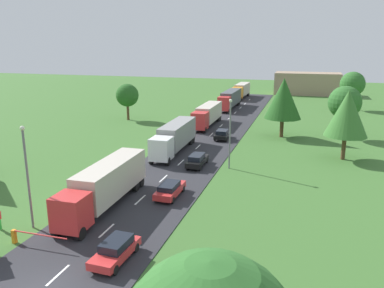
{
  "coord_description": "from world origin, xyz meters",
  "views": [
    {
      "loc": [
        14.37,
        -16.76,
        14.34
      ],
      "look_at": [
        1.56,
        26.26,
        2.64
      ],
      "focal_mm": 36.6,
      "sensor_mm": 36.0,
      "label": 1
    }
  ],
  "objects_px": {
    "tree_ash": "(353,84)",
    "truck_lead": "(106,184)",
    "truck_third": "(208,114)",
    "lamppost_second": "(230,130)",
    "tree_birch": "(127,95)",
    "lamppost_lead": "(27,173)",
    "tree_maple": "(345,103)",
    "car_fourth": "(222,134)",
    "truck_second": "(175,136)",
    "car_third": "(197,160)",
    "distant_building": "(307,84)",
    "tree_elm": "(283,98)",
    "truck_fifth": "(241,90)",
    "tree_oak": "(347,113)",
    "car_lead": "(116,250)",
    "car_second": "(170,189)",
    "truck_fourth": "(230,99)",
    "barrier_gate": "(23,236)"
  },
  "relations": [
    {
      "from": "car_second",
      "to": "tree_birch",
      "type": "xyz_separation_m",
      "value": [
        -20.6,
        34.0,
        3.87
      ]
    },
    {
      "from": "tree_oak",
      "to": "tree_ash",
      "type": "distance_m",
      "value": 40.54
    },
    {
      "from": "truck_fifth",
      "to": "tree_maple",
      "type": "xyz_separation_m",
      "value": [
        22.37,
        -39.7,
        3.37
      ]
    },
    {
      "from": "lamppost_second",
      "to": "tree_elm",
      "type": "distance_m",
      "value": 18.52
    },
    {
      "from": "truck_lead",
      "to": "distant_building",
      "type": "relative_size",
      "value": 0.72
    },
    {
      "from": "tree_oak",
      "to": "tree_ash",
      "type": "xyz_separation_m",
      "value": [
        4.26,
        40.31,
        -0.29
      ]
    },
    {
      "from": "car_second",
      "to": "tree_ash",
      "type": "height_order",
      "value": "tree_ash"
    },
    {
      "from": "truck_lead",
      "to": "tree_oak",
      "type": "bearing_deg",
      "value": 45.4
    },
    {
      "from": "tree_birch",
      "to": "tree_maple",
      "type": "relative_size",
      "value": 0.85
    },
    {
      "from": "truck_fifth",
      "to": "tree_oak",
      "type": "relative_size",
      "value": 1.44
    },
    {
      "from": "truck_fourth",
      "to": "car_third",
      "type": "xyz_separation_m",
      "value": [
        4.52,
        -42.67,
        -1.38
      ]
    },
    {
      "from": "tree_ash",
      "to": "truck_lead",
      "type": "bearing_deg",
      "value": -112.48
    },
    {
      "from": "truck_lead",
      "to": "car_fourth",
      "type": "height_order",
      "value": "truck_lead"
    },
    {
      "from": "lamppost_lead",
      "to": "tree_ash",
      "type": "distance_m",
      "value": 73.49
    },
    {
      "from": "tree_ash",
      "to": "tree_elm",
      "type": "bearing_deg",
      "value": -112.66
    },
    {
      "from": "truck_lead",
      "to": "car_lead",
      "type": "bearing_deg",
      "value": -57.76
    },
    {
      "from": "car_third",
      "to": "car_fourth",
      "type": "relative_size",
      "value": 1.12
    },
    {
      "from": "distant_building",
      "to": "tree_maple",
      "type": "bearing_deg",
      "value": -83.72
    },
    {
      "from": "truck_fifth",
      "to": "car_second",
      "type": "xyz_separation_m",
      "value": [
        5.01,
        -69.71,
        -1.35
      ]
    },
    {
      "from": "tree_maple",
      "to": "tree_ash",
      "type": "height_order",
      "value": "tree_ash"
    },
    {
      "from": "lamppost_second",
      "to": "distant_building",
      "type": "distance_m",
      "value": 73.2
    },
    {
      "from": "truck_fourth",
      "to": "tree_ash",
      "type": "relative_size",
      "value": 1.67
    },
    {
      "from": "truck_lead",
      "to": "lamppost_second",
      "type": "height_order",
      "value": "lamppost_second"
    },
    {
      "from": "truck_lead",
      "to": "car_second",
      "type": "xyz_separation_m",
      "value": [
        4.69,
        3.71,
        -1.4
      ]
    },
    {
      "from": "truck_second",
      "to": "car_third",
      "type": "xyz_separation_m",
      "value": [
        4.59,
        -5.27,
        -1.34
      ]
    },
    {
      "from": "lamppost_lead",
      "to": "lamppost_second",
      "type": "relative_size",
      "value": 1.02
    },
    {
      "from": "car_third",
      "to": "lamppost_lead",
      "type": "relative_size",
      "value": 0.55
    },
    {
      "from": "truck_third",
      "to": "car_second",
      "type": "bearing_deg",
      "value": -81.81
    },
    {
      "from": "tree_oak",
      "to": "distant_building",
      "type": "distance_m",
      "value": 65.33
    },
    {
      "from": "car_fourth",
      "to": "tree_oak",
      "type": "distance_m",
      "value": 18.47
    },
    {
      "from": "truck_third",
      "to": "tree_elm",
      "type": "xyz_separation_m",
      "value": [
        13.11,
        -4.69,
        3.92
      ]
    },
    {
      "from": "truck_fifth",
      "to": "tree_maple",
      "type": "height_order",
      "value": "tree_maple"
    },
    {
      "from": "truck_third",
      "to": "tree_oak",
      "type": "distance_m",
      "value": 26.35
    },
    {
      "from": "tree_elm",
      "to": "truck_lead",
      "type": "bearing_deg",
      "value": -112.31
    },
    {
      "from": "distant_building",
      "to": "tree_elm",
      "type": "bearing_deg",
      "value": -93.28
    },
    {
      "from": "tree_birch",
      "to": "truck_third",
      "type": "bearing_deg",
      "value": -4.15
    },
    {
      "from": "distant_building",
      "to": "truck_second",
      "type": "bearing_deg",
      "value": -103.42
    },
    {
      "from": "car_third",
      "to": "distant_building",
      "type": "bearing_deg",
      "value": 80.98
    },
    {
      "from": "truck_lead",
      "to": "car_second",
      "type": "height_order",
      "value": "truck_lead"
    },
    {
      "from": "tree_birch",
      "to": "tree_elm",
      "type": "relative_size",
      "value": 0.75
    },
    {
      "from": "car_second",
      "to": "barrier_gate",
      "type": "relative_size",
      "value": 0.97
    },
    {
      "from": "truck_lead",
      "to": "truck_fifth",
      "type": "xyz_separation_m",
      "value": [
        -0.32,
        73.42,
        -0.05
      ]
    },
    {
      "from": "car_second",
      "to": "tree_maple",
      "type": "height_order",
      "value": "tree_maple"
    },
    {
      "from": "truck_fourth",
      "to": "tree_elm",
      "type": "relative_size",
      "value": 1.51
    },
    {
      "from": "car_fourth",
      "to": "tree_ash",
      "type": "distance_m",
      "value": 40.74
    },
    {
      "from": "tree_oak",
      "to": "tree_ash",
      "type": "relative_size",
      "value": 1.06
    },
    {
      "from": "car_lead",
      "to": "barrier_gate",
      "type": "relative_size",
      "value": 0.94
    },
    {
      "from": "car_third",
      "to": "distant_building",
      "type": "xyz_separation_m",
      "value": [
        11.62,
        73.24,
        2.19
      ]
    },
    {
      "from": "car_third",
      "to": "tree_birch",
      "type": "relative_size",
      "value": 0.66
    },
    {
      "from": "truck_third",
      "to": "lamppost_second",
      "type": "xyz_separation_m",
      "value": [
        8.4,
        -22.53,
        2.45
      ]
    }
  ]
}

